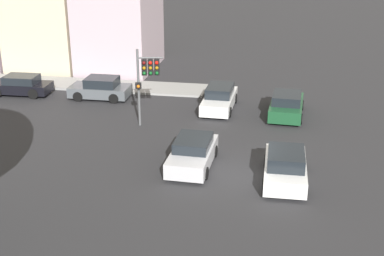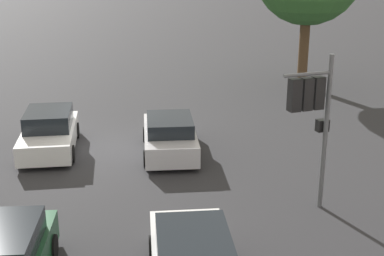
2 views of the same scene
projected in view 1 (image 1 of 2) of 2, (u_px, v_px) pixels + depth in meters
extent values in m
plane|color=#28282B|center=(239.00, 177.00, 25.20)|extent=(300.00, 300.00, 0.00)
cube|color=#B29EA8|center=(119.00, 17.00, 42.44)|extent=(7.31, 5.53, 8.27)
cube|color=beige|center=(48.00, 10.00, 42.67)|extent=(6.15, 5.57, 9.22)
cylinder|color=#515456|center=(139.00, 88.00, 30.77)|extent=(0.14, 0.14, 4.56)
cylinder|color=#515456|center=(150.00, 58.00, 30.16)|extent=(0.41, 1.42, 0.10)
cube|color=black|center=(144.00, 67.00, 30.34)|extent=(0.36, 0.36, 0.90)
sphere|color=#590F0F|center=(144.00, 63.00, 30.06)|extent=(0.20, 0.20, 0.20)
sphere|color=#99660F|center=(144.00, 68.00, 30.16)|extent=(0.20, 0.20, 0.20)
sphere|color=#0F511E|center=(144.00, 73.00, 30.27)|extent=(0.20, 0.20, 0.20)
cube|color=black|center=(151.00, 67.00, 30.36)|extent=(0.36, 0.36, 0.90)
sphere|color=red|center=(150.00, 63.00, 30.07)|extent=(0.20, 0.20, 0.20)
sphere|color=#99660F|center=(150.00, 68.00, 30.18)|extent=(0.20, 0.20, 0.20)
sphere|color=#0F511E|center=(151.00, 73.00, 30.29)|extent=(0.20, 0.20, 0.20)
cube|color=black|center=(157.00, 67.00, 30.37)|extent=(0.36, 0.36, 0.90)
sphere|color=red|center=(157.00, 63.00, 30.09)|extent=(0.20, 0.20, 0.20)
sphere|color=#99660F|center=(157.00, 68.00, 30.20)|extent=(0.20, 0.20, 0.20)
sphere|color=#0F511E|center=(157.00, 73.00, 30.31)|extent=(0.20, 0.20, 0.20)
cube|color=black|center=(138.00, 86.00, 30.53)|extent=(0.29, 0.39, 0.35)
sphere|color=orange|center=(138.00, 86.00, 30.40)|extent=(0.18, 0.18, 0.18)
cube|color=silver|center=(285.00, 170.00, 24.70)|extent=(4.31, 1.94, 0.72)
cube|color=black|center=(286.00, 158.00, 24.30)|extent=(2.25, 1.69, 0.64)
cylinder|color=black|center=(266.00, 161.00, 26.13)|extent=(0.64, 0.23, 0.63)
cylinder|color=black|center=(303.00, 163.00, 25.87)|extent=(0.64, 0.23, 0.63)
cylinder|color=black|center=(265.00, 186.00, 23.69)|extent=(0.64, 0.23, 0.63)
cylinder|color=black|center=(305.00, 189.00, 23.43)|extent=(0.64, 0.23, 0.63)
cube|color=#194728|center=(286.00, 107.00, 32.94)|extent=(4.28, 2.12, 0.75)
cube|color=black|center=(287.00, 98.00, 32.55)|extent=(2.26, 1.79, 0.56)
cylinder|color=black|center=(273.00, 103.00, 34.39)|extent=(0.64, 0.25, 0.63)
cylinder|color=black|center=(302.00, 105.00, 34.02)|extent=(0.64, 0.25, 0.63)
cylinder|color=black|center=(270.00, 117.00, 32.03)|extent=(0.64, 0.25, 0.63)
cylinder|color=black|center=(300.00, 119.00, 31.66)|extent=(0.64, 0.25, 0.63)
cube|color=#B7B7BC|center=(193.00, 156.00, 26.15)|extent=(4.27, 2.00, 0.75)
cube|color=black|center=(193.00, 143.00, 26.08)|extent=(2.24, 1.72, 0.50)
cylinder|color=black|center=(205.00, 173.00, 24.88)|extent=(0.61, 0.24, 0.60)
cylinder|color=black|center=(169.00, 170.00, 25.21)|extent=(0.61, 0.24, 0.60)
cylinder|color=black|center=(215.00, 151.00, 27.26)|extent=(0.61, 0.24, 0.60)
cylinder|color=black|center=(181.00, 148.00, 27.59)|extent=(0.61, 0.24, 0.60)
cube|color=silver|center=(219.00, 101.00, 34.13)|extent=(4.57, 1.91, 0.71)
cube|color=black|center=(220.00, 90.00, 34.05)|extent=(2.39, 1.63, 0.61)
cylinder|color=black|center=(229.00, 112.00, 32.76)|extent=(0.65, 0.24, 0.64)
cylinder|color=black|center=(202.00, 110.00, 33.08)|extent=(0.65, 0.24, 0.64)
cylinder|color=black|center=(235.00, 98.00, 35.33)|extent=(0.65, 0.24, 0.64)
cylinder|color=black|center=(210.00, 97.00, 35.64)|extent=(0.65, 0.24, 0.64)
cube|color=#4C5156|center=(100.00, 91.00, 36.21)|extent=(1.97, 4.02, 0.68)
cube|color=black|center=(102.00, 82.00, 35.95)|extent=(1.72, 2.09, 0.59)
cylinder|color=black|center=(78.00, 97.00, 35.63)|extent=(0.22, 0.66, 0.66)
cylinder|color=black|center=(88.00, 89.00, 37.31)|extent=(0.22, 0.66, 0.66)
cylinder|color=black|center=(114.00, 99.00, 35.24)|extent=(0.22, 0.66, 0.66)
cylinder|color=black|center=(122.00, 90.00, 36.93)|extent=(0.22, 0.66, 0.66)
cube|color=black|center=(20.00, 87.00, 36.98)|extent=(1.93, 4.30, 0.64)
cube|color=black|center=(21.00, 79.00, 36.75)|extent=(1.65, 2.26, 0.53)
cylinder|color=black|center=(8.00, 85.00, 37.99)|extent=(0.24, 0.72, 0.72)
cylinder|color=black|center=(33.00, 94.00, 36.09)|extent=(0.24, 0.72, 0.72)
cylinder|color=black|center=(43.00, 87.00, 37.64)|extent=(0.24, 0.72, 0.72)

